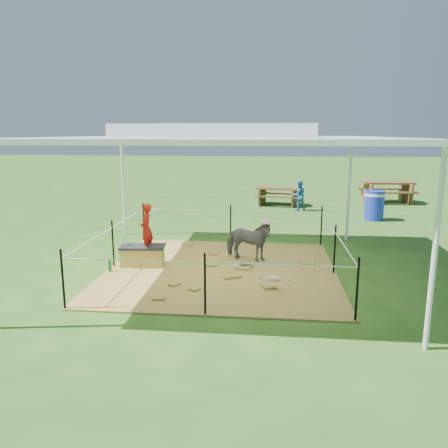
# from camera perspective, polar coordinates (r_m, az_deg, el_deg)

# --- Properties ---
(ground) EXTENTS (90.00, 90.00, 0.00)m
(ground) POSITION_cam_1_polar(r_m,az_deg,el_deg) (8.95, -0.39, -6.12)
(ground) COLOR #2D5919
(ground) RESTS_ON ground
(hay_patch) EXTENTS (4.60, 4.60, 0.03)m
(hay_patch) POSITION_cam_1_polar(r_m,az_deg,el_deg) (8.95, -0.39, -6.03)
(hay_patch) COLOR brown
(hay_patch) RESTS_ON ground
(canopy_tent) EXTENTS (6.30, 6.30, 2.90)m
(canopy_tent) POSITION_cam_1_polar(r_m,az_deg,el_deg) (8.52, -0.42, 11.38)
(canopy_tent) COLOR silver
(canopy_tent) RESTS_ON ground
(rope_fence) EXTENTS (4.54, 4.54, 1.00)m
(rope_fence) POSITION_cam_1_polar(r_m,az_deg,el_deg) (8.77, -0.40, -2.12)
(rope_fence) COLOR black
(rope_fence) RESTS_ON ground
(straw_bale) EXTENTS (0.89, 0.51, 0.38)m
(straw_bale) POSITION_cam_1_polar(r_m,az_deg,el_deg) (9.30, -10.57, -4.20)
(straw_bale) COLOR #AC913E
(straw_bale) RESTS_ON hay_patch
(dark_cloth) EXTENTS (0.96, 0.56, 0.05)m
(dark_cloth) POSITION_cam_1_polar(r_m,az_deg,el_deg) (9.25, -10.62, -2.93)
(dark_cloth) COLOR black
(dark_cloth) RESTS_ON straw_bale
(woman) EXTENTS (0.28, 0.40, 1.03)m
(woman) POSITION_cam_1_polar(r_m,az_deg,el_deg) (9.11, -10.14, 0.04)
(woman) COLOR #A4160F
(woman) RESTS_ON straw_bale
(green_bottle) EXTENTS (0.07, 0.07, 0.24)m
(green_bottle) POSITION_cam_1_polar(r_m,az_deg,el_deg) (9.09, -14.69, -5.26)
(green_bottle) COLOR #166526
(green_bottle) RESTS_ON hay_patch
(pony) EXTENTS (1.14, 0.73, 0.89)m
(pony) POSITION_cam_1_polar(r_m,az_deg,el_deg) (9.43, 3.15, -2.22)
(pony) COLOR #49494E
(pony) RESTS_ON hay_patch
(pink_hat) EXTENTS (0.28, 0.28, 0.13)m
(pink_hat) POSITION_cam_1_polar(r_m,az_deg,el_deg) (9.32, 3.18, 0.81)
(pink_hat) COLOR pink
(pink_hat) RESTS_ON pony
(foal) EXTENTS (0.89, 0.60, 0.46)m
(foal) POSITION_cam_1_polar(r_m,az_deg,el_deg) (7.80, 6.61, -6.95)
(foal) COLOR beige
(foal) RESTS_ON hay_patch
(trash_barrel) EXTENTS (0.70, 0.70, 0.95)m
(trash_barrel) POSITION_cam_1_polar(r_m,az_deg,el_deg) (14.83, 19.03, 2.31)
(trash_barrel) COLOR #1A30C4
(trash_barrel) RESTS_ON ground
(picnic_table_near) EXTENTS (1.84, 1.49, 0.68)m
(picnic_table_near) POSITION_cam_1_polar(r_m,az_deg,el_deg) (17.11, 7.10, 3.60)
(picnic_table_near) COLOR #54361C
(picnic_table_near) RESTS_ON ground
(picnic_table_far) EXTENTS (2.09, 1.57, 0.83)m
(picnic_table_far) POSITION_cam_1_polar(r_m,az_deg,el_deg) (18.81, 20.45, 3.92)
(picnic_table_far) COLOR #57321E
(picnic_table_far) RESTS_ON ground
(distant_person) EXTENTS (0.63, 0.56, 1.09)m
(distant_person) POSITION_cam_1_polar(r_m,az_deg,el_deg) (16.01, 9.74, 3.69)
(distant_person) COLOR #347AC6
(distant_person) RESTS_ON ground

